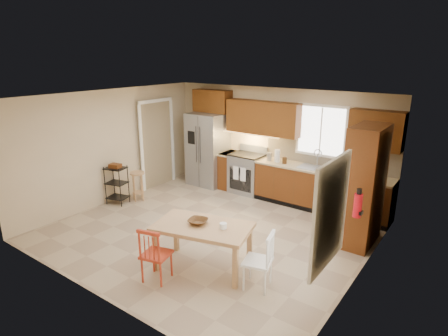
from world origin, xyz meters
TOP-DOWN VIEW (x-y plane):
  - floor at (0.00, 0.00)m, footprint 5.50×5.50m
  - ceiling at (0.00, 0.00)m, footprint 5.50×5.00m
  - wall_back at (0.00, 2.50)m, footprint 5.50×0.02m
  - wall_front at (0.00, -2.50)m, footprint 5.50×0.02m
  - wall_left at (-2.75, 0.00)m, footprint 0.02×5.00m
  - wall_right at (2.75, 0.00)m, footprint 0.02×5.00m
  - refrigerator at (-1.70, 2.12)m, footprint 0.92×0.75m
  - range_stove at (-0.55, 2.19)m, footprint 0.76×0.63m
  - base_cabinet_narrow at (-1.10, 2.20)m, footprint 0.30×0.60m
  - base_cabinet_run at (1.29, 2.20)m, footprint 2.92×0.60m
  - dishwasher at (1.85, 1.91)m, footprint 0.60×0.02m
  - backsplash at (1.29, 2.48)m, footprint 2.92×0.03m
  - upper_over_fridge at (-1.70, 2.33)m, footprint 1.00×0.35m
  - upper_left_block at (-0.25, 2.33)m, footprint 1.80×0.35m
  - upper_right_block at (2.25, 2.33)m, footprint 1.00×0.35m
  - window_back at (1.10, 2.48)m, footprint 1.12×0.04m
  - sink at (1.10, 2.20)m, footprint 0.62×0.46m
  - undercab_glow at (-0.55, 2.30)m, footprint 1.60×0.30m
  - soap_bottle at (1.48, 2.10)m, footprint 0.09×0.09m
  - paper_towel at (0.25, 2.15)m, footprint 0.12×0.12m
  - canister_steel at (0.05, 2.15)m, footprint 0.11×0.11m
  - canister_wood at (0.45, 2.12)m, footprint 0.10×0.10m
  - pantry at (2.43, 1.20)m, footprint 0.50×0.95m
  - fire_extinguisher at (2.63, 0.15)m, footprint 0.12×0.12m
  - window_right at (2.68, -1.15)m, footprint 0.04×1.02m
  - doorway at (-2.67, 1.30)m, footprint 0.04×0.95m
  - dining_table at (0.71, -1.08)m, footprint 1.62×1.16m
  - chair_red at (0.36, -1.73)m, footprint 0.49×0.49m
  - chair_white at (1.66, -1.03)m, footprint 0.49×0.49m
  - table_bowl at (0.62, -1.08)m, footprint 0.36×0.36m
  - table_jar at (1.03, -0.99)m, footprint 0.12×0.12m
  - bar_stool at (-2.27, 0.27)m, footprint 0.36×0.36m
  - utility_cart at (-2.50, -0.13)m, footprint 0.51×0.43m

SIDE VIEW (x-z plane):
  - floor at x=0.00m, z-range 0.00..0.00m
  - bar_stool at x=-2.27m, z-range 0.00..0.67m
  - dining_table at x=0.71m, z-range 0.00..0.71m
  - chair_red at x=0.36m, z-range 0.00..0.86m
  - chair_white at x=1.66m, z-range 0.00..0.86m
  - utility_cart at x=-2.50m, z-range 0.00..0.87m
  - base_cabinet_narrow at x=-1.10m, z-range 0.00..0.90m
  - base_cabinet_run at x=1.29m, z-range 0.00..0.90m
  - dishwasher at x=1.85m, z-range 0.06..0.84m
  - range_stove at x=-0.55m, z-range 0.00..0.92m
  - table_bowl at x=0.62m, z-range 0.68..0.76m
  - table_jar at x=1.03m, z-range 0.69..0.80m
  - sink at x=1.10m, z-range 0.78..0.94m
  - refrigerator at x=-1.70m, z-range 0.00..1.82m
  - canister_wood at x=0.45m, z-range 0.90..1.04m
  - canister_steel at x=0.05m, z-range 0.90..1.08m
  - soap_bottle at x=1.48m, z-range 0.90..1.09m
  - paper_towel at x=0.25m, z-range 0.90..1.18m
  - pantry at x=2.43m, z-range 0.00..2.10m
  - doorway at x=-2.67m, z-range 0.00..2.10m
  - fire_extinguisher at x=2.63m, z-range 0.92..1.28m
  - backsplash at x=1.29m, z-range 0.90..1.45m
  - wall_back at x=0.00m, z-range 0.00..2.50m
  - wall_front at x=0.00m, z-range 0.00..2.50m
  - wall_left at x=-2.75m, z-range 0.00..2.50m
  - wall_right at x=2.75m, z-range 0.00..2.50m
  - undercab_glow at x=-0.55m, z-range 1.43..1.43m
  - window_right at x=2.68m, z-range 0.79..2.11m
  - window_back at x=1.10m, z-range 1.09..2.21m
  - upper_left_block at x=-0.25m, z-range 1.45..2.20m
  - upper_right_block at x=2.25m, z-range 1.45..2.20m
  - upper_over_fridge at x=-1.70m, z-range 1.83..2.38m
  - ceiling at x=0.00m, z-range 2.49..2.51m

